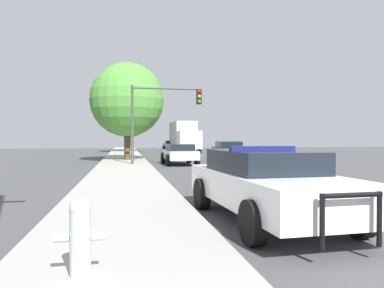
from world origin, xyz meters
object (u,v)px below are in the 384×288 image
car_background_distant (172,145)px  tree_sidewalk_far (129,115)px  fire_hydrant (80,234)px  tree_sidewalk_mid (127,100)px  car_background_midblock (179,153)px  traffic_light (162,108)px  car_background_oncoming (229,150)px  box_truck (184,136)px  police_car (266,183)px

car_background_distant → tree_sidewalk_far: (-5.20, -2.94, 3.46)m
fire_hydrant → tree_sidewalk_far: tree_sidewalk_far is taller
tree_sidewalk_far → tree_sidewalk_mid: (-0.29, -16.30, 0.09)m
car_background_midblock → car_background_distant: size_ratio=0.93×
traffic_light → car_background_oncoming: traffic_light is taller
car_background_oncoming → tree_sidewalk_far: (-6.91, 16.51, 3.42)m
traffic_light → tree_sidewalk_mid: size_ratio=0.68×
fire_hydrant → box_truck: (7.01, 36.86, 1.23)m
car_background_distant → tree_sidewalk_far: 6.91m
tree_sidewalk_far → car_background_distant: bearing=29.5°
car_background_midblock → car_background_oncoming: car_background_oncoming is taller
police_car → traffic_light: 15.15m
car_background_midblock → tree_sidewalk_mid: bearing=130.3°
police_car → car_background_distant: police_car is taller
police_car → car_background_oncoming: size_ratio=1.14×
tree_sidewalk_far → tree_sidewalk_mid: tree_sidewalk_mid is taller
fire_hydrant → box_truck: box_truck is taller
police_car → traffic_light: traffic_light is taller
car_background_distant → box_truck: (0.85, -4.28, 1.12)m
traffic_light → car_background_midblock: (1.11, 0.70, -2.72)m
car_background_midblock → car_background_oncoming: size_ratio=0.88×
car_background_oncoming → car_background_distant: bearing=-81.8°
car_background_oncoming → traffic_light: bearing=40.7°
fire_hydrant → car_background_distant: car_background_distant is taller
box_truck → tree_sidewalk_far: size_ratio=1.19×
fire_hydrant → car_background_oncoming: 23.08m
traffic_light → tree_sidewalk_mid: bearing=115.8°
traffic_light → car_background_oncoming: (5.18, 3.98, -2.67)m
police_car → tree_sidewalk_far: 35.63m
police_car → tree_sidewalk_far: (-2.30, 35.39, 3.40)m
police_car → car_background_midblock: bearing=-95.2°
traffic_light → box_truck: (4.32, 19.14, -1.59)m
police_car → traffic_light: bearing=-91.0°
police_car → car_background_midblock: (0.53, 15.61, -0.07)m
fire_hydrant → tree_sidewalk_mid: bearing=88.3°
car_background_midblock → tree_sidewalk_far: tree_sidewalk_far is taller
car_background_distant → car_background_oncoming: bearing=-83.4°
car_background_midblock → police_car: bearing=-93.5°
tree_sidewalk_mid → traffic_light: bearing=-64.2°
car_background_oncoming → tree_sidewalk_mid: (-7.20, 0.21, 3.51)m
fire_hydrant → tree_sidewalk_far: (0.96, 38.20, 3.57)m
car_background_midblock → tree_sidewalk_far: (-2.84, 19.78, 3.47)m
car_background_oncoming → box_truck: (-0.86, 15.16, 1.08)m
traffic_light → tree_sidewalk_far: size_ratio=0.70×
police_car → tree_sidewalk_far: bearing=-89.5°
car_background_distant → tree_sidewalk_mid: tree_sidewalk_mid is taller
car_background_distant → tree_sidewalk_mid: (-5.49, -19.24, 3.55)m
car_background_distant → tree_sidewalk_far: bearing=-148.9°
car_background_distant → tree_sidewalk_far: size_ratio=0.66×
car_background_oncoming → tree_sidewalk_mid: 8.01m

